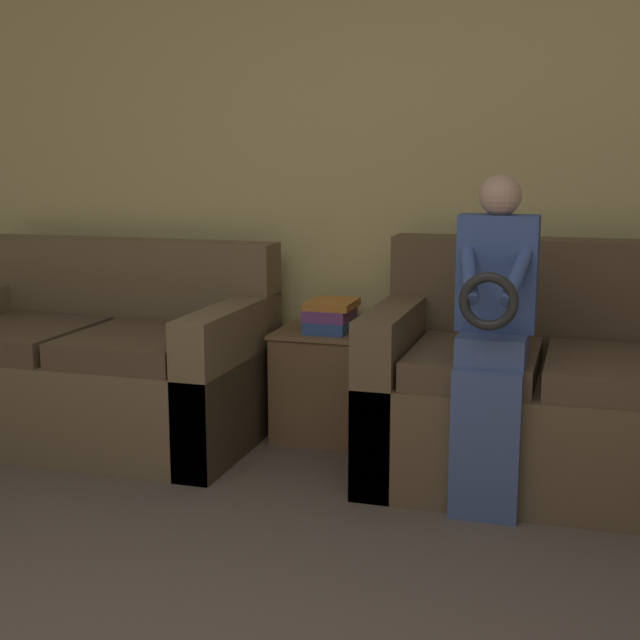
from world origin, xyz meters
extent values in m
cube|color=#DBCC7F|center=(0.00, 3.05, 1.27)|extent=(7.63, 0.06, 2.55)
cube|color=brown|center=(0.98, 2.46, 0.22)|extent=(1.88, 0.90, 0.44)
cube|color=brown|center=(0.98, 2.81, 0.70)|extent=(1.88, 0.20, 0.51)
cube|color=brown|center=(0.12, 2.46, 0.35)|extent=(0.16, 0.90, 0.70)
cube|color=brown|center=(0.46, 2.36, 0.49)|extent=(0.49, 0.66, 0.11)
cube|color=brown|center=(0.98, 2.36, 0.49)|extent=(0.49, 0.66, 0.11)
cube|color=brown|center=(-1.30, 2.44, 0.21)|extent=(1.54, 0.90, 0.42)
cube|color=brown|center=(-1.30, 2.79, 0.66)|extent=(1.54, 0.20, 0.47)
cube|color=brown|center=(-0.61, 2.44, 0.33)|extent=(0.16, 0.90, 0.66)
cube|color=brown|center=(-1.61, 2.34, 0.48)|extent=(0.57, 0.66, 0.11)
cube|color=brown|center=(-1.00, 2.34, 0.48)|extent=(0.57, 0.66, 0.11)
cube|color=#475B8E|center=(0.55, 2.01, 0.27)|extent=(0.25, 0.10, 0.55)
cube|color=#475B8E|center=(0.55, 2.15, 0.60)|extent=(0.25, 0.28, 0.11)
cube|color=#3D5693|center=(0.55, 2.22, 0.87)|extent=(0.29, 0.14, 0.43)
sphere|color=tan|center=(0.55, 2.22, 1.16)|extent=(0.15, 0.15, 0.15)
torus|color=black|center=(0.55, 1.95, 0.81)|extent=(0.20, 0.04, 0.20)
cylinder|color=#3D5693|center=(0.46, 2.09, 0.91)|extent=(0.12, 0.31, 0.24)
cylinder|color=#3D5693|center=(0.64, 2.09, 0.91)|extent=(0.12, 0.31, 0.24)
cube|color=brown|center=(-0.25, 2.78, 0.25)|extent=(0.48, 0.43, 0.51)
cube|color=brown|center=(-0.25, 2.78, 0.50)|extent=(0.50, 0.45, 0.02)
cube|color=#33569E|center=(-0.25, 2.78, 0.53)|extent=(0.19, 0.30, 0.05)
cube|color=#7A4284|center=(-0.26, 2.77, 0.59)|extent=(0.20, 0.26, 0.05)
cube|color=orange|center=(-0.25, 2.77, 0.63)|extent=(0.21, 0.26, 0.03)
camera|label=1|loc=(0.87, -1.09, 1.30)|focal=50.00mm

